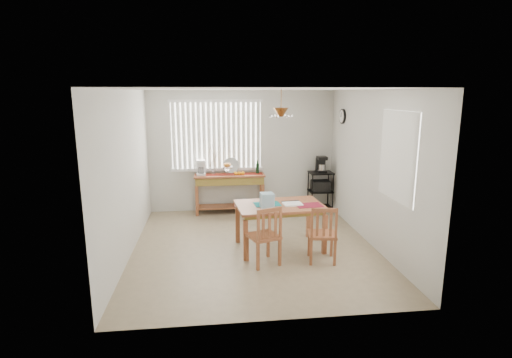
{
  "coord_description": "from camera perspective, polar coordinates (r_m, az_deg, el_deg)",
  "views": [
    {
      "loc": [
        -0.71,
        -6.31,
        2.55
      ],
      "look_at": [
        0.1,
        0.55,
        1.05
      ],
      "focal_mm": 28.0,
      "sensor_mm": 36.0,
      "label": 1
    }
  ],
  "objects": [
    {
      "name": "ground",
      "position": [
        6.84,
        -0.3,
        -9.67
      ],
      "size": [
        4.0,
        4.5,
        0.01
      ],
      "primitive_type": "cube",
      "color": "#9A8868"
    },
    {
      "name": "chair_right",
      "position": [
        6.2,
        9.46,
        -7.82
      ],
      "size": [
        0.47,
        0.47,
        0.9
      ],
      "color": "#9B5834",
      "rests_on": "ground"
    },
    {
      "name": "dining_table",
      "position": [
        6.59,
        3.4,
        -4.37
      ],
      "size": [
        1.48,
        1.02,
        0.75
      ],
      "color": "#9B5834",
      "rests_on": "ground"
    },
    {
      "name": "room_shell",
      "position": [
        6.42,
        -0.3,
        4.57
      ],
      "size": [
        4.2,
        4.7,
        2.7
      ],
      "color": "silver",
      "rests_on": "ground"
    },
    {
      "name": "sideboard_items",
      "position": [
        8.49,
        -5.41,
        1.51
      ],
      "size": [
        1.42,
        0.35,
        0.64
      ],
      "color": "maroon",
      "rests_on": "sideboard"
    },
    {
      "name": "table_items",
      "position": [
        6.4,
        2.52,
        -3.23
      ],
      "size": [
        1.11,
        0.48,
        0.24
      ],
      "color": "#15777A",
      "rests_on": "dining_table"
    },
    {
      "name": "cart_items",
      "position": [
        8.8,
        9.28,
        2.03
      ],
      "size": [
        0.2,
        0.24,
        0.35
      ],
      "color": "black",
      "rests_on": "wire_cart"
    },
    {
      "name": "sideboard",
      "position": [
        8.56,
        -3.73,
        -0.73
      ],
      "size": [
        1.5,
        0.42,
        0.84
      ],
      "color": "#9B5834",
      "rests_on": "ground"
    },
    {
      "name": "wire_cart",
      "position": [
        8.89,
        9.19,
        -1.16
      ],
      "size": [
        0.5,
        0.4,
        0.85
      ],
      "color": "black",
      "rests_on": "ground"
    },
    {
      "name": "chair_left",
      "position": [
        6.02,
        1.23,
        -8.14
      ],
      "size": [
        0.55,
        0.55,
        0.92
      ],
      "color": "#9B5834",
      "rests_on": "ground"
    }
  ]
}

